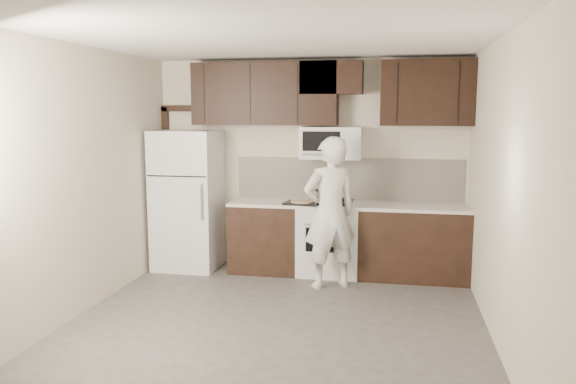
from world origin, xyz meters
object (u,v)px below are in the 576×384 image
(stove, at_px, (329,238))
(refrigerator, at_px, (188,200))
(person, at_px, (330,213))
(microwave, at_px, (331,143))

(stove, relative_size, refrigerator, 0.52)
(stove, height_order, person, person)
(stove, distance_m, refrigerator, 1.90)
(microwave, distance_m, refrigerator, 2.00)
(refrigerator, distance_m, person, 1.99)
(refrigerator, relative_size, person, 1.02)
(microwave, height_order, refrigerator, microwave)
(refrigerator, bearing_deg, microwave, 5.15)
(stove, bearing_deg, microwave, 90.10)
(stove, distance_m, person, 0.70)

